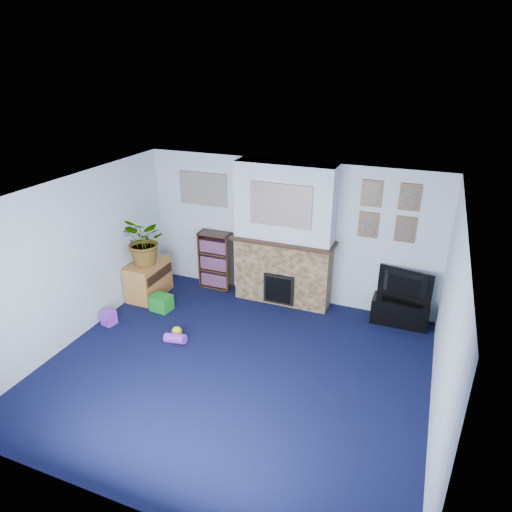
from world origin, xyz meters
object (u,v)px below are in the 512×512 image
at_px(television, 404,286).
at_px(sideboard, 148,277).
at_px(bookshelf, 216,261).
at_px(tv_stand, 400,310).

height_order(television, sideboard, television).
relative_size(bookshelf, sideboard, 1.28).
height_order(bookshelf, sideboard, bookshelf).
xyz_separation_m(television, sideboard, (-4.19, -0.69, -0.30)).
bearing_deg(tv_stand, television, 90.00).
distance_m(tv_stand, television, 0.43).
bearing_deg(bookshelf, television, -1.00).
bearing_deg(sideboard, television, 9.39).
xyz_separation_m(tv_stand, sideboard, (-4.19, -0.67, 0.12)).
distance_m(tv_stand, sideboard, 4.25).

